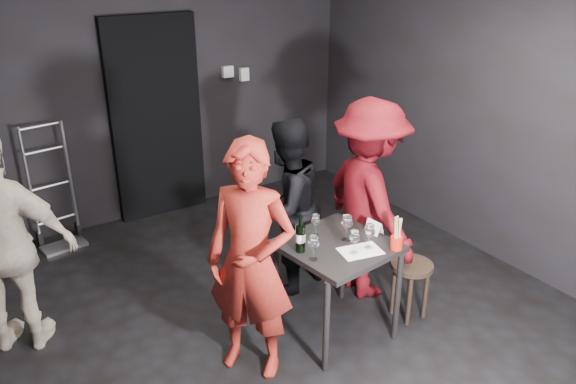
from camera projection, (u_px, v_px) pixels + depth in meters
floor at (282, 325)px, 4.35m from camera, size 4.50×5.00×0.02m
wall_back at (152, 90)px, 5.74m from camera, size 4.50×0.04×2.70m
wall_right at (498, 113)px, 4.92m from camera, size 0.04×5.00×2.70m
doorway at (156, 119)px, 5.81m from camera, size 0.95×0.10×2.10m
wallbox_upper at (228, 72)px, 6.08m from camera, size 0.12×0.06×0.12m
wallbox_lower at (244, 74)px, 6.20m from camera, size 0.10×0.06×0.14m
hand_truck at (59, 224)px, 5.45m from camera, size 0.41×0.34×1.22m
tasting_table at (337, 256)px, 4.03m from camera, size 0.72×0.72×0.75m
stool at (411, 275)px, 4.32m from camera, size 0.32×0.32×0.47m
server_red at (250, 251)px, 3.58m from camera, size 0.75×0.79×1.81m
woman_black at (286, 208)px, 4.57m from camera, size 0.79×0.57×1.47m
man_maroon at (370, 191)px, 4.45m from camera, size 0.69×1.24×1.83m
bystander_cream at (4, 237)px, 3.80m from camera, size 1.15×0.95×1.78m
tasting_mat at (360, 251)px, 3.89m from camera, size 0.32×0.25×0.00m
wine_glass_a at (314, 247)px, 3.75m from camera, size 0.09×0.09×0.20m
wine_glass_b at (299, 235)px, 3.93m from camera, size 0.09×0.09×0.18m
wine_glass_c at (316, 224)px, 4.07m from camera, size 0.09×0.09×0.18m
wine_glass_d at (354, 241)px, 3.83m from camera, size 0.08×0.08×0.19m
wine_glass_e at (369, 235)px, 3.90m from camera, size 0.10×0.10×0.20m
wine_glass_f at (347, 227)px, 4.00m from camera, size 0.10×0.10×0.21m
wine_bottle at (301, 238)px, 3.85m from camera, size 0.07×0.07×0.27m
breadstick_cup at (397, 234)px, 3.88m from camera, size 0.08×0.08×0.26m
reserved_card at (373, 227)px, 4.12m from camera, size 0.09×0.14×0.10m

